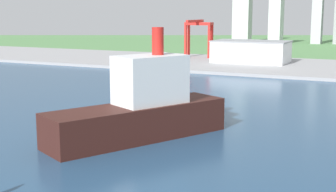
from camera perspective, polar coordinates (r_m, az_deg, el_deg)
ground_plane at (r=247.44m, az=7.77°, el=-1.50°), size 2400.00×2400.00×0.00m
water_bay at (r=192.61m, az=2.23°, el=-4.71°), size 840.00×360.00×0.15m
industrial_pier at (r=430.11m, az=15.64°, el=3.27°), size 840.00×140.00×2.50m
cargo_ship at (r=186.27m, az=-3.13°, el=-1.51°), size 50.33×74.60×42.77m
port_crane_red at (r=491.56m, az=3.60°, el=7.81°), size 27.96×40.38×38.10m
warehouse_main at (r=450.65m, az=9.80°, el=5.22°), size 67.83×39.59×19.95m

